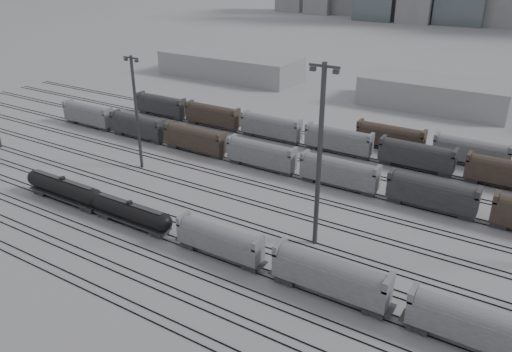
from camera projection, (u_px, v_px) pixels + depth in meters
The scene contains 13 objects.
ground at pixel (201, 255), 73.26m from camera, with size 900.00×900.00×0.00m, color #AEADB2.
tracks at pixel (262, 207), 86.78m from camera, with size 220.00×71.50×0.16m.
tank_car_a at pixel (64, 188), 87.74m from camera, with size 18.25×3.04×4.51m.
tank_car_b at pixel (131, 212), 80.12m from camera, with size 16.73×2.79×4.13m.
hopper_car_a at pixel (220, 239), 71.45m from camera, with size 13.73×2.73×4.91m.
hopper_car_b at pixel (330, 274), 63.03m from camera, with size 15.48×3.08×5.54m.
hopper_car_c at pixel (475, 325), 54.83m from camera, with size 14.62×2.90×5.23m.
light_mast_b at pixel (136, 110), 97.83m from camera, with size 3.65×0.58×22.83m.
light_mast_c at pixel (320, 154), 70.16m from camera, with size 4.41×0.71×27.56m.
bg_string_near at pixel (339, 173), 93.05m from camera, with size 151.00×3.00×5.60m.
bg_string_mid at pixel (416, 157), 100.65m from camera, with size 151.00×3.00×5.60m.
warehouse_left at pixel (230, 66), 173.92m from camera, with size 50.00×18.00×8.00m, color #A5A5A8.
warehouse_mid at pixel (435, 93), 140.39m from camera, with size 40.00×18.00×8.00m, color #A5A5A8.
Camera 1 is at (39.49, -48.40, 40.79)m, focal length 35.00 mm.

